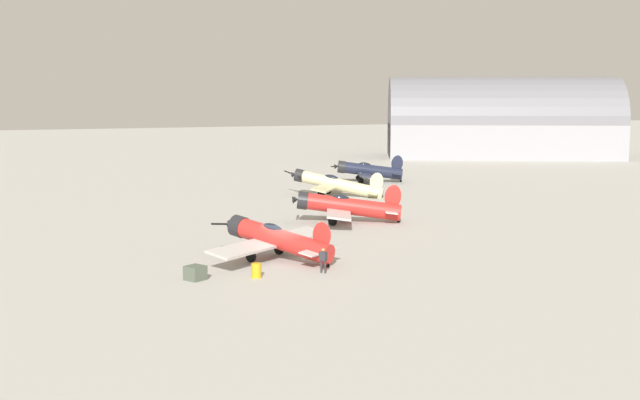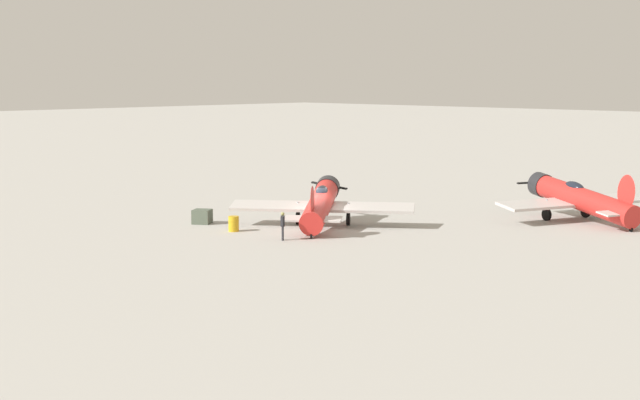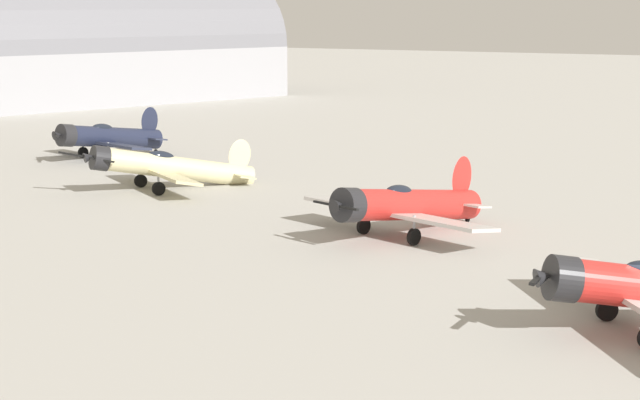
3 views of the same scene
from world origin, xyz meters
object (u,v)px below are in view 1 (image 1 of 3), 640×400
(airplane_foreground, at_px, (276,239))
(ground_crew_mechanic, at_px, (323,258))
(airplane_mid_apron, at_px, (345,206))
(airplane_outer_stand, at_px, (367,170))
(equipment_crate, at_px, (195,273))
(airplane_far_line, at_px, (336,184))
(fuel_drum, at_px, (256,270))

(airplane_foreground, relative_size, ground_crew_mechanic, 6.41)
(airplane_mid_apron, relative_size, ground_crew_mechanic, 6.64)
(ground_crew_mechanic, bearing_deg, airplane_mid_apron, -158.45)
(airplane_outer_stand, distance_m, equipment_crate, 56.39)
(airplane_foreground, relative_size, airplane_far_line, 1.07)
(airplane_far_line, height_order, airplane_outer_stand, airplane_outer_stand)
(airplane_mid_apron, bearing_deg, equipment_crate, 66.34)
(fuel_drum, bearing_deg, airplane_mid_apron, -125.56)
(fuel_drum, bearing_deg, airplane_outer_stand, -119.97)
(airplane_far_line, xyz_separation_m, equipment_crate, (22.66, 35.45, -0.92))
(airplane_foreground, bearing_deg, airplane_outer_stand, -66.42)
(airplane_foreground, height_order, fuel_drum, airplane_foreground)
(airplane_far_line, xyz_separation_m, fuel_drum, (18.82, 36.11, -0.90))
(airplane_foreground, distance_m, ground_crew_mechanic, 5.38)
(equipment_crate, height_order, fuel_drum, fuel_drum)
(airplane_mid_apron, relative_size, equipment_crate, 7.19)
(ground_crew_mechanic, bearing_deg, airplane_outer_stand, -159.11)
(equipment_crate, bearing_deg, airplane_far_line, -122.59)
(ground_crew_mechanic, xyz_separation_m, equipment_crate, (8.35, -0.81, -0.54))
(airplane_foreground, distance_m, airplane_mid_apron, 17.08)
(airplane_foreground, relative_size, fuel_drum, 11.22)
(airplane_mid_apron, distance_m, equipment_crate, 24.63)
(fuel_drum, bearing_deg, airplane_far_line, -117.53)
(ground_crew_mechanic, distance_m, equipment_crate, 8.41)
(airplane_outer_stand, bearing_deg, airplane_mid_apron, 81.85)
(airplane_foreground, relative_size, airplane_mid_apron, 0.96)
(ground_crew_mechanic, xyz_separation_m, fuel_drum, (4.51, -0.16, -0.53))
(airplane_outer_stand, relative_size, ground_crew_mechanic, 6.07)
(airplane_outer_stand, bearing_deg, airplane_far_line, 71.01)
(airplane_mid_apron, distance_m, airplane_far_line, 18.56)
(airplane_outer_stand, distance_m, ground_crew_mechanic, 52.95)
(ground_crew_mechanic, bearing_deg, fuel_drum, -45.45)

